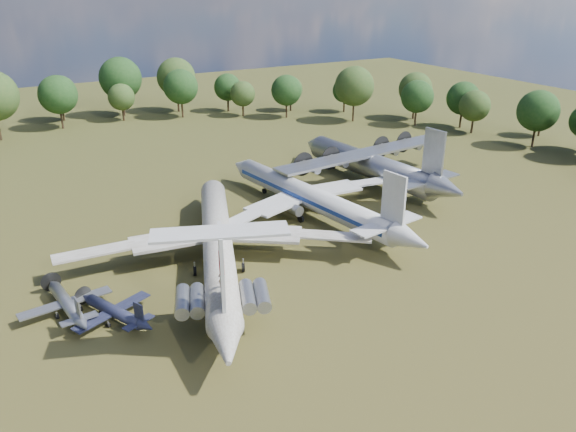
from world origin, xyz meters
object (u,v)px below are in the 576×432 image
small_prop_west (115,314)px  person_on_il62 (222,279)px  tu104_jet (311,201)px  small_prop_northwest (67,306)px  il62_airliner (218,248)px  an12_transport (370,168)px

small_prop_west → person_on_il62: 13.17m
tu104_jet → small_prop_northwest: bearing=-172.5°
il62_airliner → tu104_jet: (19.25, 8.37, -0.16)m
il62_airliner → an12_transport: size_ratio=1.24×
il62_airliner → tu104_jet: bearing=44.3°
il62_airliner → person_on_il62: bearing=-90.0°
tu104_jet → small_prop_northwest: (-38.38, -10.61, -1.42)m
tu104_jet → small_prop_west: bearing=-164.6°
il62_airliner → small_prop_west: (-14.87, -6.38, -1.65)m
an12_transport → small_prop_west: 56.34m
il62_airliner → tu104_jet: size_ratio=1.09×
an12_transport → person_on_il62: size_ratio=21.91×
small_prop_northwest → person_on_il62: 18.72m
an12_transport → il62_airliner: bearing=-161.9°
person_on_il62 → il62_airliner: bearing=-90.6°
tu104_jet → small_prop_northwest: 39.84m
an12_transport → person_on_il62: (-41.90, -29.73, 3.36)m
an12_transport → small_prop_northwest: an12_transport is taller
tu104_jet → an12_transport: (17.49, 7.77, 0.37)m
an12_transport → person_on_il62: bearing=-150.3°
small_prop_northwest → tu104_jet: bearing=8.0°
small_prop_northwest → person_on_il62: person_on_il62 is taller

